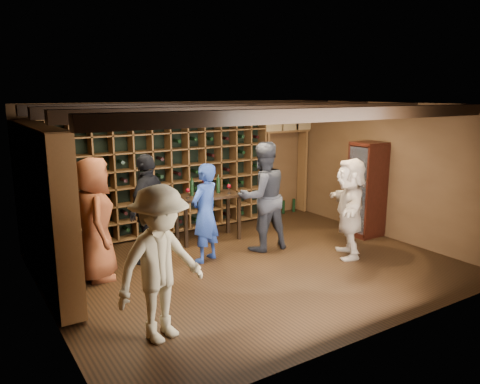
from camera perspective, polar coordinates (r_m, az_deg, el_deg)
ground at (r=7.44m, az=1.51°, el=-9.01°), size 6.00×6.00×0.00m
room_shell at (r=6.99m, az=1.38°, el=9.97°), size 6.00×6.00×6.00m
wine_rack_back at (r=8.89m, az=-9.72°, el=2.02°), size 4.65×0.30×2.20m
wine_rack_left at (r=6.83m, az=-22.71°, el=-1.79°), size 0.30×2.65×2.20m
crate_shelf at (r=10.30m, az=5.50°, el=5.86°), size 1.20×0.32×2.07m
display_cabinet at (r=9.07m, az=15.18°, el=0.08°), size 0.55×0.50×1.75m
man_blue_shirt at (r=7.46m, az=-4.30°, el=-2.56°), size 0.69×0.59×1.59m
man_grey_suit at (r=7.98m, az=2.76°, el=-0.55°), size 0.96×0.77×1.87m
guest_red_floral at (r=7.01m, az=-17.31°, el=-3.21°), size 0.70×0.95×1.79m
guest_woman_black at (r=7.51m, az=-11.08°, el=-2.02°), size 1.07×0.97×1.75m
guest_khaki at (r=5.16m, az=-9.67°, el=-8.66°), size 1.25×0.92×1.73m
guest_beige at (r=7.87m, az=13.24°, el=-1.88°), size 1.28×1.52×1.64m
tasting_table at (r=8.52m, az=-3.98°, el=-0.96°), size 1.18×0.67×1.14m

